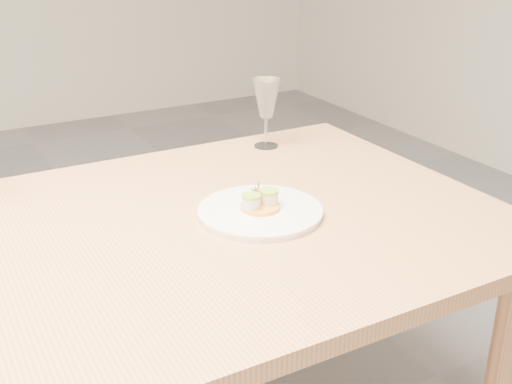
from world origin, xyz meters
TOP-DOWN VIEW (x-y plane):
  - dinner_plate at (0.65, -0.03)m, footprint 0.29×0.29m
  - wine_glass_2 at (0.90, 0.39)m, footprint 0.08×0.08m

SIDE VIEW (x-z plane):
  - dinner_plate at x=0.65m, z-range 0.72..0.80m
  - wine_glass_2 at x=0.90m, z-range 0.79..1.00m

